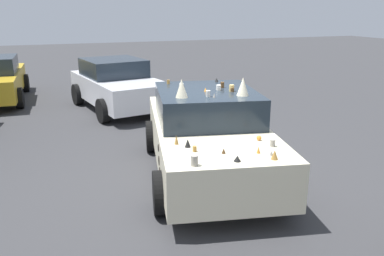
# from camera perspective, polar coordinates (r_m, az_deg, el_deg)

# --- Properties ---
(ground_plane) EXTENTS (60.00, 60.00, 0.00)m
(ground_plane) POSITION_cam_1_polar(r_m,az_deg,el_deg) (7.33, 2.21, -6.51)
(ground_plane) COLOR #38383A
(art_car_decorated) EXTENTS (4.64, 2.77, 1.82)m
(art_car_decorated) POSITION_cam_1_polar(r_m,az_deg,el_deg) (7.09, 2.23, -0.76)
(art_car_decorated) COLOR beige
(art_car_decorated) RESTS_ON ground
(parked_sedan_row_back_center) EXTENTS (4.17, 2.53, 1.46)m
(parked_sedan_row_back_center) POSITION_cam_1_polar(r_m,az_deg,el_deg) (12.05, -10.73, 6.16)
(parked_sedan_row_back_center) COLOR white
(parked_sedan_row_back_center) RESTS_ON ground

